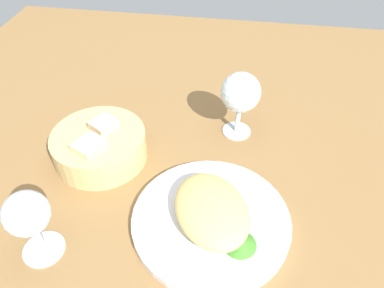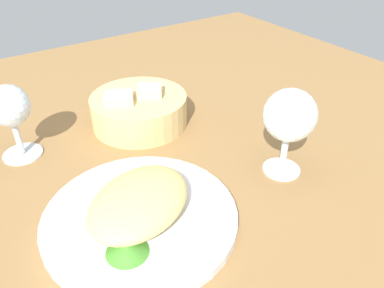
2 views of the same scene
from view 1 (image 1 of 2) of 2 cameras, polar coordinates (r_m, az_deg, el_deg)
The scene contains 7 objects.
ground_plane at distance 65.72cm, azimuth 2.47°, elevation -7.80°, with size 140.00×140.00×2.00cm, color olive.
plate at distance 60.33cm, azimuth 2.95°, elevation -11.67°, with size 25.33×25.33×1.40cm, color white.
omelette at distance 58.12cm, azimuth 3.04°, elevation -10.10°, with size 15.30×11.13×4.08cm, color #DDC46F.
lettuce_garnish at distance 56.68cm, azimuth 7.44°, elevation -14.68°, with size 5.15×5.15×1.73cm, color #3F8228.
bread_basket at distance 70.60cm, azimuth -14.10°, elevation -0.26°, with size 17.29×17.29×7.24cm.
wine_glass_near at distance 70.89cm, azimuth 7.49°, elevation 7.63°, with size 7.73×7.73×13.64cm.
wine_glass_far at distance 55.92cm, azimuth -24.02°, elevation -10.27°, with size 6.46×6.46×12.30cm.
Camera 1 is at (-41.59, -3.80, 49.74)cm, focal length 34.50 mm.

